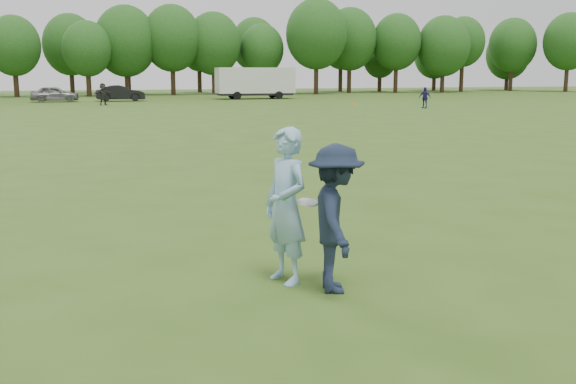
% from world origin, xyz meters
% --- Properties ---
extents(ground, '(200.00, 200.00, 0.00)m').
position_xyz_m(ground, '(0.00, 0.00, 0.00)').
color(ground, '#334E16').
rests_on(ground, ground).
extents(thrower, '(0.72, 0.89, 2.10)m').
position_xyz_m(thrower, '(-0.12, 0.51, 1.05)').
color(thrower, '#87B3D2').
rests_on(thrower, ground).
extents(defender, '(0.99, 1.37, 1.92)m').
position_xyz_m(defender, '(0.39, -0.03, 0.96)').
color(defender, '#182235').
rests_on(defender, ground).
extents(player_far_b, '(0.90, 0.99, 1.62)m').
position_xyz_m(player_far_b, '(22.86, 39.18, 0.81)').
color(player_far_b, navy).
rests_on(player_far_b, ground).
extents(player_far_d, '(1.80, 1.18, 1.85)m').
position_xyz_m(player_far_d, '(-0.77, 51.40, 0.93)').
color(player_far_d, '#292929').
rests_on(player_far_d, ground).
extents(car_e, '(4.37, 1.82, 1.48)m').
position_xyz_m(car_e, '(-4.88, 58.89, 0.74)').
color(car_e, slate).
rests_on(car_e, ground).
extents(car_f, '(4.63, 1.76, 1.51)m').
position_xyz_m(car_f, '(1.09, 58.81, 0.75)').
color(car_f, black).
rests_on(car_f, ground).
extents(field_cone, '(0.28, 0.28, 0.30)m').
position_xyz_m(field_cone, '(19.79, 45.79, 0.15)').
color(field_cone, '#F1550C').
rests_on(field_cone, ground).
extents(disc_in_play, '(0.31, 0.31, 0.09)m').
position_xyz_m(disc_in_play, '(0.12, 0.30, 1.12)').
color(disc_in_play, white).
rests_on(disc_in_play, ground).
extents(cargo_trailer, '(9.00, 2.75, 3.20)m').
position_xyz_m(cargo_trailer, '(14.75, 60.42, 1.78)').
color(cargo_trailer, silver).
rests_on(cargo_trailer, ground).
extents(treeline, '(130.35, 18.39, 11.74)m').
position_xyz_m(treeline, '(2.81, 76.90, 6.26)').
color(treeline, '#332114').
rests_on(treeline, ground).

